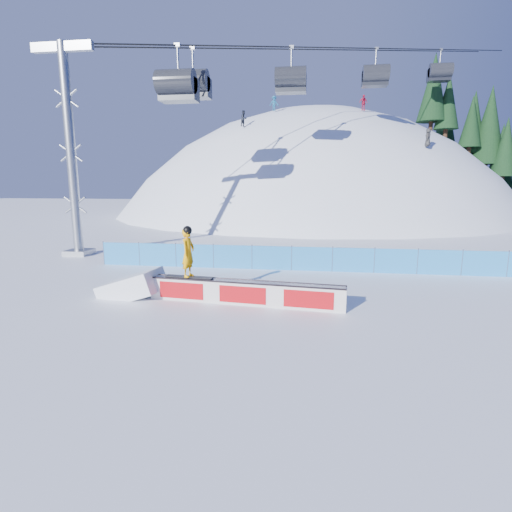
# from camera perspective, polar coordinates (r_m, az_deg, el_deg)

# --- Properties ---
(ground) EXTENTS (160.00, 160.00, 0.00)m
(ground) POSITION_cam_1_polar(r_m,az_deg,el_deg) (15.68, 7.84, -5.71)
(ground) COLOR white
(ground) RESTS_ON ground
(snow_hill) EXTENTS (64.00, 64.00, 64.00)m
(snow_hill) POSITION_cam_1_polar(r_m,az_deg,el_deg) (61.29, 7.72, -10.88)
(snow_hill) COLOR white
(snow_hill) RESTS_ON ground
(treeline) EXTENTS (24.60, 13.09, 20.03)m
(treeline) POSITION_cam_1_polar(r_m,az_deg,el_deg) (60.85, 32.69, 13.37)
(treeline) COLOR #311E13
(treeline) RESTS_ON ground
(safety_fence) EXTENTS (22.05, 0.05, 1.30)m
(safety_fence) POSITION_cam_1_polar(r_m,az_deg,el_deg) (19.92, 7.98, -0.42)
(safety_fence) COLOR #247ECA
(safety_fence) RESTS_ON ground
(chairlift) EXTENTS (40.80, 41.70, 22.00)m
(chairlift) POSITION_cam_1_polar(r_m,az_deg,el_deg) (44.59, 15.59, 26.56)
(chairlift) COLOR #9398A1
(chairlift) RESTS_ON ground
(rail_box) EXTENTS (7.25, 1.24, 0.87)m
(rail_box) POSITION_cam_1_polar(r_m,az_deg,el_deg) (14.47, -1.72, -5.25)
(rail_box) COLOR silver
(rail_box) RESTS_ON ground
(snow_ramp) EXTENTS (2.55, 1.75, 1.50)m
(snow_ramp) POSITION_cam_1_polar(r_m,az_deg,el_deg) (16.37, -17.20, -5.40)
(snow_ramp) COLOR white
(snow_ramp) RESTS_ON ground
(snowboarder) EXTENTS (1.87, 0.72, 1.93)m
(snowboarder) POSITION_cam_1_polar(r_m,az_deg,el_deg) (14.87, -9.67, 0.52)
(snowboarder) COLOR black
(snowboarder) RESTS_ON rail_box
(distant_skiers) EXTENTS (19.01, 8.09, 6.40)m
(distant_skiers) POSITION_cam_1_polar(r_m,az_deg,el_deg) (45.98, 8.25, 19.50)
(distant_skiers) COLOR black
(distant_skiers) RESTS_ON ground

